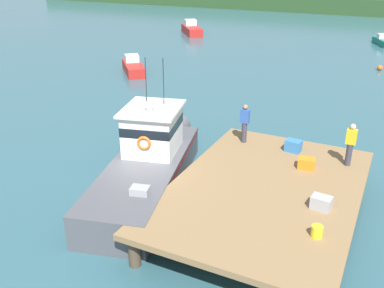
# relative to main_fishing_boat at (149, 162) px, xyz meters

# --- Properties ---
(ground_plane) EXTENTS (200.00, 200.00, 0.00)m
(ground_plane) POSITION_rel_main_fishing_boat_xyz_m (-0.06, -0.26, -1.01)
(ground_plane) COLOR #2D5660
(dock) EXTENTS (6.00, 9.00, 1.20)m
(dock) POSITION_rel_main_fishing_boat_xyz_m (4.74, -0.26, 0.07)
(dock) COLOR #4C3D2D
(dock) RESTS_ON ground
(main_fishing_boat) EXTENTS (4.45, 9.94, 4.80)m
(main_fishing_boat) POSITION_rel_main_fishing_boat_xyz_m (0.00, 0.00, 0.00)
(main_fishing_boat) COLOR #4C4C51
(main_fishing_boat) RESTS_ON ground
(crate_stack_near_edge) EXTENTS (0.65, 0.51, 0.46)m
(crate_stack_near_edge) POSITION_rel_main_fishing_boat_xyz_m (4.84, 3.00, 0.42)
(crate_stack_near_edge) COLOR #3370B2
(crate_stack_near_edge) RESTS_ON dock
(crate_stack_mid_dock) EXTENTS (0.66, 0.52, 0.39)m
(crate_stack_mid_dock) POSITION_rel_main_fishing_boat_xyz_m (5.65, 1.73, 0.39)
(crate_stack_mid_dock) COLOR orange
(crate_stack_mid_dock) RESTS_ON dock
(crate_single_far) EXTENTS (0.64, 0.50, 0.41)m
(crate_single_far) POSITION_rel_main_fishing_boat_xyz_m (6.66, -0.82, 0.40)
(crate_single_far) COLOR #9E9EA3
(crate_single_far) RESTS_ON dock
(bait_bucket) EXTENTS (0.32, 0.32, 0.34)m
(bait_bucket) POSITION_rel_main_fishing_boat_xyz_m (6.84, -2.35, 0.36)
(bait_bucket) COLOR yellow
(bait_bucket) RESTS_ON dock
(deckhand_by_the_boat) EXTENTS (0.36, 0.22, 1.63)m
(deckhand_by_the_boat) POSITION_rel_main_fishing_boat_xyz_m (6.96, 2.66, 1.05)
(deckhand_by_the_boat) COLOR #383842
(deckhand_by_the_boat) RESTS_ON dock
(deckhand_further_back) EXTENTS (0.36, 0.22, 1.63)m
(deckhand_further_back) POSITION_rel_main_fishing_boat_xyz_m (2.77, 3.02, 1.05)
(deckhand_further_back) COLOR #383842
(deckhand_further_back) RESTS_ON dock
(moored_boat_outer_mooring) EXTENTS (4.06, 4.43, 1.28)m
(moored_boat_outer_mooring) POSITION_rel_main_fishing_boat_xyz_m (-10.57, 14.88, -0.57)
(moored_boat_outer_mooring) COLOR red
(moored_boat_outer_mooring) RESTS_ON ground
(moored_boat_far_right) EXTENTS (4.72, 5.54, 1.55)m
(moored_boat_far_right) POSITION_rel_main_fishing_boat_xyz_m (-14.43, 32.89, -0.47)
(moored_boat_far_right) COLOR red
(moored_boat_far_right) RESTS_ON ground
(moored_boat_off_the_point) EXTENTS (2.45, 4.10, 1.05)m
(moored_boat_off_the_point) POSITION_rel_main_fishing_boat_xyz_m (5.93, 35.40, -0.65)
(moored_boat_off_the_point) COLOR #196B5B
(moored_boat_off_the_point) RESTS_ON ground
(mooring_buoy_channel_marker) EXTENTS (0.41, 0.41, 0.41)m
(mooring_buoy_channel_marker) POSITION_rel_main_fishing_boat_xyz_m (6.61, 23.90, -0.80)
(mooring_buoy_channel_marker) COLOR #EA5B19
(mooring_buoy_channel_marker) RESTS_ON ground
(far_shoreline) EXTENTS (120.00, 8.00, 2.40)m
(far_shoreline) POSITION_rel_main_fishing_boat_xyz_m (-0.06, 61.74, 0.19)
(far_shoreline) COLOR #284723
(far_shoreline) RESTS_ON ground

